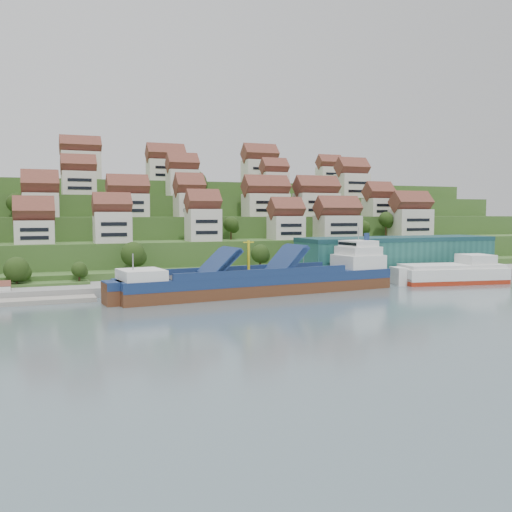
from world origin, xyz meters
name	(u,v)px	position (x,y,z in m)	size (l,w,h in m)	color
ground	(254,295)	(0.00, 0.00, 0.00)	(300.00, 300.00, 0.00)	slate
quay	(302,280)	(20.00, 15.00, 1.10)	(180.00, 14.00, 2.20)	gray
hillside	(160,234)	(0.00, 103.55, 10.66)	(260.00, 128.00, 31.00)	#2D4C1E
hillside_village	(196,196)	(3.54, 61.85, 24.77)	(162.66, 63.37, 29.70)	beige
hillside_trees	(157,222)	(-13.51, 44.41, 16.65)	(141.08, 62.68, 31.35)	#284216
warehouse	(397,254)	(52.00, 17.00, 7.20)	(60.00, 15.00, 10.00)	#215A53
flagpole	(304,260)	(18.11, 10.00, 6.88)	(1.28, 0.16, 8.00)	gray
cargo_ship	(269,281)	(4.29, 0.78, 2.97)	(69.69, 17.67, 15.18)	#582F1B
second_ship	(453,274)	(59.19, 0.79, 2.56)	(30.56, 15.38, 8.47)	#9A2510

